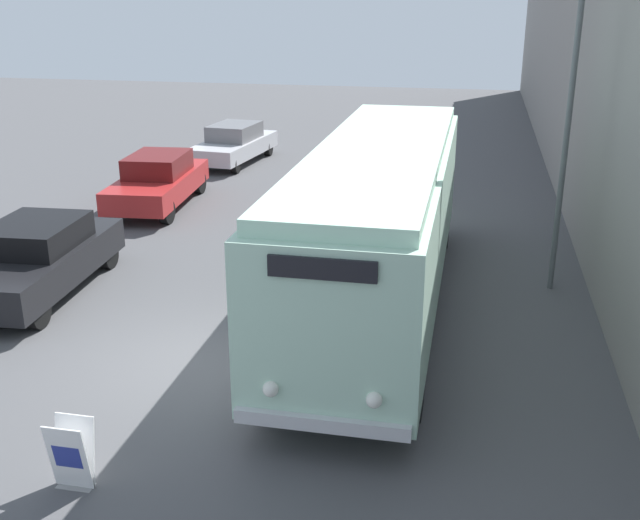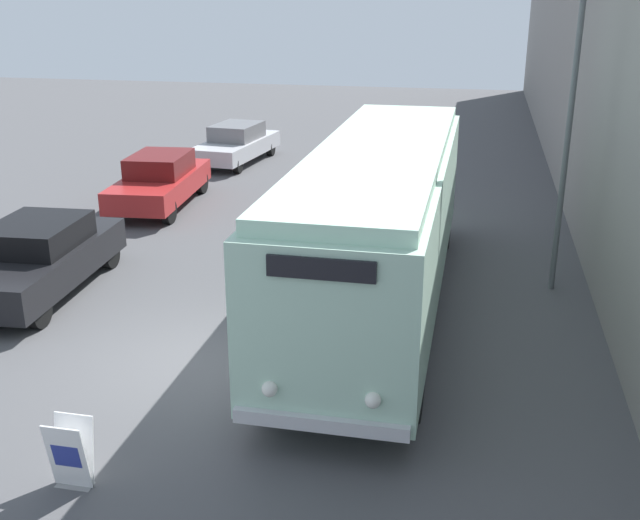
% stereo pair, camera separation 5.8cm
% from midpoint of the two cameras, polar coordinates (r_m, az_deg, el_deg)
% --- Properties ---
extents(ground_plane, '(80.00, 80.00, 0.00)m').
position_cam_midpoint_polar(ground_plane, '(13.18, -9.35, -7.70)').
color(ground_plane, '#4C4C4F').
extents(building_wall_right, '(0.30, 60.00, 7.77)m').
position_cam_midpoint_polar(building_wall_right, '(21.11, 19.94, 12.82)').
color(building_wall_right, gray).
rests_on(building_wall_right, ground_plane).
extents(vintage_bus, '(2.51, 11.05, 3.31)m').
position_cam_midpoint_polar(vintage_bus, '(14.59, 4.67, 3.21)').
color(vintage_bus, black).
rests_on(vintage_bus, ground_plane).
extents(sign_board, '(0.54, 0.36, 0.96)m').
position_cam_midpoint_polar(sign_board, '(10.33, -18.30, -13.90)').
color(sign_board, gray).
rests_on(sign_board, ground_plane).
extents(streetlamp, '(0.36, 0.36, 7.67)m').
position_cam_midpoint_polar(streetlamp, '(15.82, 19.10, 14.50)').
color(streetlamp, '#595E60').
rests_on(streetlamp, ground_plane).
extents(parked_car_near, '(2.25, 4.83, 1.53)m').
position_cam_midpoint_polar(parked_car_near, '(16.72, -20.63, 0.17)').
color(parked_car_near, black).
rests_on(parked_car_near, ground_plane).
extents(parked_car_mid, '(2.22, 4.86, 1.55)m').
position_cam_midpoint_polar(parked_car_mid, '(22.63, -12.02, 5.96)').
color(parked_car_mid, black).
rests_on(parked_car_mid, ground_plane).
extents(parked_car_far, '(2.20, 4.72, 1.43)m').
position_cam_midpoint_polar(parked_car_far, '(28.23, -6.33, 8.82)').
color(parked_car_far, black).
rests_on(parked_car_far, ground_plane).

